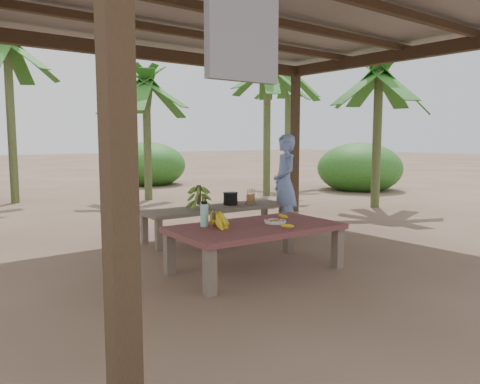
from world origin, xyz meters
TOP-DOWN VIEW (x-y plane):
  - ground at (0.00, 0.00)m, footprint 80.00×80.00m
  - pavilion at (-0.01, -0.01)m, footprint 6.60×5.60m
  - work_table at (-0.48, -0.45)m, footprint 1.86×1.11m
  - bench at (0.18, 1.19)m, footprint 2.23×0.72m
  - ripe_banana_bunch at (-0.93, -0.32)m, footprint 0.37×0.34m
  - plate at (-0.23, -0.50)m, footprint 0.24×0.24m
  - loose_banana_front at (-0.31, -0.78)m, footprint 0.17×0.10m
  - loose_banana_side at (0.07, -0.31)m, footprint 0.06×0.14m
  - water_flask at (-0.95, -0.18)m, footprint 0.08×0.08m
  - green_banana_stalk at (-0.13, 1.21)m, footprint 0.32×0.32m
  - cooking_pot at (0.45, 1.24)m, footprint 0.21×0.21m
  - skewer_rack at (0.73, 1.11)m, footprint 0.18×0.09m
  - woman at (1.24, 0.92)m, footprint 0.55×0.64m
  - banana_plant_ne at (4.07, 4.59)m, footprint 1.80×1.80m
  - banana_plant_n at (1.32, 5.64)m, footprint 1.80×1.80m
  - banana_plant_nw at (-1.27, 6.99)m, footprint 1.80×1.80m
  - banana_plant_e at (4.50, 1.64)m, footprint 1.80×1.80m
  - banana_plant_far at (6.07, 5.94)m, footprint 1.80×1.80m

SIDE VIEW (x-z plane):
  - ground at x=0.00m, z-range 0.00..0.00m
  - bench at x=0.18m, z-range 0.17..0.62m
  - work_table at x=-0.48m, z-range 0.18..0.68m
  - plate at x=-0.23m, z-range 0.50..0.54m
  - loose_banana_front at x=-0.31m, z-range 0.50..0.54m
  - loose_banana_side at x=0.07m, z-range 0.50..0.54m
  - cooking_pot at x=0.45m, z-range 0.45..0.63m
  - skewer_rack at x=0.73m, z-range 0.45..0.69m
  - ripe_banana_bunch at x=-0.93m, z-range 0.50..0.68m
  - green_banana_stalk at x=-0.13m, z-range 0.45..0.80m
  - water_flask at x=-0.95m, z-range 0.47..0.79m
  - woman at x=1.24m, z-range 0.00..1.49m
  - banana_plant_n at x=1.32m, z-range 1.00..3.96m
  - banana_plant_e at x=4.50m, z-range 1.03..4.05m
  - pavilion at x=-0.01m, z-range 1.30..4.25m
  - banana_plant_ne at x=4.07m, z-range 1.20..4.59m
  - banana_plant_far at x=6.07m, z-range 1.31..4.93m
  - banana_plant_nw at x=-1.27m, z-range 1.37..5.11m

